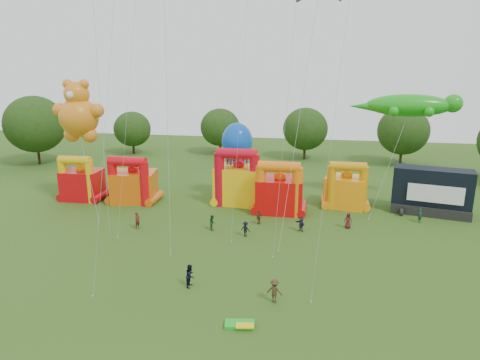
% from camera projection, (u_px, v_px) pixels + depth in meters
% --- Properties ---
extents(ground, '(160.00, 160.00, 0.00)m').
position_uv_depth(ground, '(150.00, 334.00, 27.90)').
color(ground, '#2F4D15').
rests_on(ground, ground).
extents(tree_ring, '(125.89, 128.01, 12.07)m').
position_uv_depth(tree_ring, '(130.00, 240.00, 27.08)').
color(tree_ring, '#352314').
rests_on(tree_ring, ground).
extents(bouncy_castle_0, '(4.87, 3.95, 6.06)m').
position_uv_depth(bouncy_castle_0, '(82.00, 182.00, 55.54)').
color(bouncy_castle_0, red).
rests_on(bouncy_castle_0, ground).
extents(bouncy_castle_1, '(6.01, 5.14, 6.19)m').
position_uv_depth(bouncy_castle_1, '(133.00, 184.00, 54.61)').
color(bouncy_castle_1, '#D8560B').
rests_on(bouncy_castle_1, ground).
extents(bouncy_castle_2, '(6.04, 5.04, 7.36)m').
position_uv_depth(bouncy_castle_2, '(239.00, 182.00, 53.83)').
color(bouncy_castle_2, yellow).
rests_on(bouncy_castle_2, ground).
extents(bouncy_castle_3, '(5.47, 4.40, 6.47)m').
position_uv_depth(bouncy_castle_3, '(279.00, 192.00, 50.68)').
color(bouncy_castle_3, red).
rests_on(bouncy_castle_3, ground).
extents(bouncy_castle_4, '(5.55, 4.82, 5.96)m').
position_uv_depth(bouncy_castle_4, '(346.00, 189.00, 52.61)').
color(bouncy_castle_4, orange).
rests_on(bouncy_castle_4, ground).
extents(stage_trailer, '(9.18, 5.05, 5.49)m').
position_uv_depth(stage_trailer, '(432.00, 192.00, 50.23)').
color(stage_trailer, black).
rests_on(stage_trailer, ground).
extents(teddy_bear_kite, '(8.54, 9.00, 15.55)m').
position_uv_depth(teddy_bear_kite, '(86.00, 156.00, 50.77)').
color(teddy_bear_kite, orange).
rests_on(teddy_bear_kite, ground).
extents(gecko_kite, '(13.38, 10.57, 13.79)m').
position_uv_depth(gecko_kite, '(393.00, 153.00, 51.01)').
color(gecko_kite, '#1B9D16').
rests_on(gecko_kite, ground).
extents(octopus_kite, '(4.61, 6.98, 10.09)m').
position_uv_depth(octopus_kite, '(240.00, 162.00, 54.36)').
color(octopus_kite, blue).
rests_on(octopus_kite, ground).
extents(parafoil_kites, '(27.39, 11.38, 26.78)m').
position_uv_depth(parafoil_kites, '(209.00, 113.00, 41.44)').
color(parafoil_kites, '#C20931').
rests_on(parafoil_kites, ground).
extents(diamond_kites, '(22.27, 18.65, 43.96)m').
position_uv_depth(diamond_kites, '(221.00, 64.00, 36.66)').
color(diamond_kites, red).
rests_on(diamond_kites, ground).
extents(folded_kite_bundle, '(2.13, 1.33, 0.31)m').
position_uv_depth(folded_kite_bundle, '(240.00, 325.00, 28.72)').
color(folded_kite_bundle, green).
rests_on(folded_kite_bundle, ground).
extents(spectator_0, '(0.88, 0.73, 1.53)m').
position_uv_depth(spectator_0, '(120.00, 199.00, 53.80)').
color(spectator_0, '#262940').
rests_on(spectator_0, ground).
extents(spectator_1, '(0.65, 0.79, 1.85)m').
position_uv_depth(spectator_1, '(137.00, 220.00, 45.83)').
color(spectator_1, '#551D18').
rests_on(spectator_1, ground).
extents(spectator_2, '(0.76, 0.90, 1.65)m').
position_uv_depth(spectator_2, '(213.00, 222.00, 45.55)').
color(spectator_2, '#1A4220').
rests_on(spectator_2, ground).
extents(spectator_3, '(1.15, 0.88, 1.58)m').
position_uv_depth(spectator_3, '(246.00, 229.00, 43.80)').
color(spectator_3, black).
rests_on(spectator_3, ground).
extents(spectator_4, '(0.84, 0.96, 1.55)m').
position_uv_depth(spectator_4, '(259.00, 217.00, 47.19)').
color(spectator_4, '#47341C').
rests_on(spectator_4, ground).
extents(spectator_5, '(1.29, 1.48, 1.61)m').
position_uv_depth(spectator_5, '(301.00, 224.00, 45.13)').
color(spectator_5, '#2A243C').
rests_on(spectator_5, ground).
extents(spectator_6, '(0.86, 0.58, 1.72)m').
position_uv_depth(spectator_6, '(348.00, 221.00, 45.96)').
color(spectator_6, '#51171D').
rests_on(spectator_6, ground).
extents(spectator_7, '(0.65, 0.70, 1.61)m').
position_uv_depth(spectator_7, '(420.00, 216.00, 47.69)').
color(spectator_7, '#163728').
rests_on(spectator_7, ground).
extents(spectator_8, '(0.76, 0.95, 1.87)m').
position_uv_depth(spectator_8, '(190.00, 276.00, 33.75)').
color(spectator_8, black).
rests_on(spectator_8, ground).
extents(spectator_9, '(1.29, 0.89, 1.83)m').
position_uv_depth(spectator_9, '(275.00, 291.00, 31.50)').
color(spectator_9, '#3C2D18').
rests_on(spectator_9, ground).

